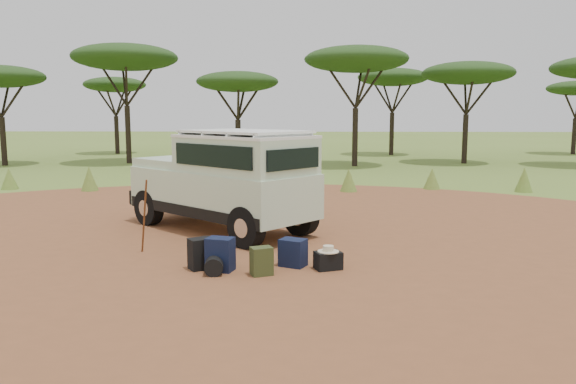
{
  "coord_description": "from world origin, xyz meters",
  "views": [
    {
      "loc": [
        1.54,
        -10.81,
        2.7
      ],
      "look_at": [
        1.15,
        1.17,
        1.0
      ],
      "focal_mm": 35.0,
      "sensor_mm": 36.0,
      "label": 1
    }
  ],
  "objects_px": {
    "hard_case": "(328,261)",
    "backpack_navy": "(220,254)",
    "safari_vehicle": "(225,183)",
    "backpack_black": "(201,254)",
    "walking_staff": "(144,217)",
    "backpack_olive": "(262,261)",
    "duffel_navy": "(293,253)"
  },
  "relations": [
    {
      "from": "safari_vehicle",
      "to": "hard_case",
      "type": "bearing_deg",
      "value": -13.59
    },
    {
      "from": "backpack_navy",
      "to": "backpack_olive",
      "type": "relative_size",
      "value": 1.21
    },
    {
      "from": "backpack_navy",
      "to": "backpack_olive",
      "type": "xyz_separation_m",
      "value": [
        0.73,
        -0.23,
        -0.05
      ]
    },
    {
      "from": "backpack_navy",
      "to": "hard_case",
      "type": "bearing_deg",
      "value": 19.87
    },
    {
      "from": "duffel_navy",
      "to": "hard_case",
      "type": "distance_m",
      "value": 0.65
    },
    {
      "from": "backpack_olive",
      "to": "duffel_navy",
      "type": "bearing_deg",
      "value": 24.73
    },
    {
      "from": "safari_vehicle",
      "to": "backpack_olive",
      "type": "relative_size",
      "value": 9.9
    },
    {
      "from": "backpack_black",
      "to": "backpack_navy",
      "type": "relative_size",
      "value": 0.94
    },
    {
      "from": "backpack_olive",
      "to": "backpack_black",
      "type": "bearing_deg",
      "value": 139.37
    },
    {
      "from": "backpack_black",
      "to": "backpack_navy",
      "type": "xyz_separation_m",
      "value": [
        0.35,
        -0.1,
        0.02
      ]
    },
    {
      "from": "duffel_navy",
      "to": "safari_vehicle",
      "type": "bearing_deg",
      "value": 143.21
    },
    {
      "from": "backpack_black",
      "to": "backpack_navy",
      "type": "distance_m",
      "value": 0.37
    },
    {
      "from": "backpack_black",
      "to": "backpack_olive",
      "type": "bearing_deg",
      "value": -49.82
    },
    {
      "from": "backpack_black",
      "to": "backpack_navy",
      "type": "height_order",
      "value": "backpack_navy"
    },
    {
      "from": "backpack_olive",
      "to": "duffel_navy",
      "type": "height_order",
      "value": "duffel_navy"
    },
    {
      "from": "safari_vehicle",
      "to": "walking_staff",
      "type": "distance_m",
      "value": 2.54
    },
    {
      "from": "duffel_navy",
      "to": "backpack_olive",
      "type": "bearing_deg",
      "value": -107.19
    },
    {
      "from": "safari_vehicle",
      "to": "walking_staff",
      "type": "xyz_separation_m",
      "value": [
        -1.25,
        -2.17,
        -0.39
      ]
    },
    {
      "from": "safari_vehicle",
      "to": "backpack_black",
      "type": "height_order",
      "value": "safari_vehicle"
    },
    {
      "from": "backpack_olive",
      "to": "safari_vehicle",
      "type": "bearing_deg",
      "value": 83.94
    },
    {
      "from": "safari_vehicle",
      "to": "backpack_navy",
      "type": "distance_m",
      "value": 3.44
    },
    {
      "from": "walking_staff",
      "to": "backpack_navy",
      "type": "bearing_deg",
      "value": -72.71
    },
    {
      "from": "backpack_navy",
      "to": "backpack_black",
      "type": "bearing_deg",
      "value": 178.63
    },
    {
      "from": "walking_staff",
      "to": "backpack_navy",
      "type": "distance_m",
      "value": 2.04
    },
    {
      "from": "backpack_black",
      "to": "duffel_navy",
      "type": "distance_m",
      "value": 1.61
    },
    {
      "from": "hard_case",
      "to": "backpack_navy",
      "type": "bearing_deg",
      "value": 164.33
    },
    {
      "from": "walking_staff",
      "to": "hard_case",
      "type": "height_order",
      "value": "walking_staff"
    },
    {
      "from": "backpack_black",
      "to": "backpack_olive",
      "type": "xyz_separation_m",
      "value": [
        1.08,
        -0.34,
        -0.03
      ]
    },
    {
      "from": "safari_vehicle",
      "to": "hard_case",
      "type": "distance_m",
      "value": 3.98
    },
    {
      "from": "safari_vehicle",
      "to": "duffel_navy",
      "type": "xyz_separation_m",
      "value": [
        1.61,
        -2.98,
        -0.87
      ]
    },
    {
      "from": "hard_case",
      "to": "duffel_navy",
      "type": "bearing_deg",
      "value": 143.52
    },
    {
      "from": "walking_staff",
      "to": "safari_vehicle",
      "type": "bearing_deg",
      "value": 22.33
    }
  ]
}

